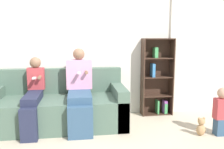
{
  "coord_description": "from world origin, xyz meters",
  "views": [
    {
      "loc": [
        0.06,
        -3.26,
        1.45
      ],
      "look_at": [
        0.61,
        0.62,
        0.82
      ],
      "focal_mm": 38.0,
      "sensor_mm": 36.0,
      "label": 1
    }
  ],
  "objects": [
    {
      "name": "teddy_bear",
      "position": [
        1.83,
        -0.15,
        0.13
      ],
      "size": [
        0.14,
        0.11,
        0.28
      ],
      "color": "tan",
      "rests_on": "ground_plane"
    },
    {
      "name": "curtain_panel",
      "position": [
        2.21,
        1.01,
        1.08
      ],
      "size": [
        0.89,
        0.04,
        2.16
      ],
      "color": "silver",
      "rests_on": "ground_plane"
    },
    {
      "name": "child_seated",
      "position": [
        -0.65,
        0.41,
        0.57
      ],
      "size": [
        0.27,
        0.9,
        1.12
      ],
      "color": "#232842",
      "rests_on": "ground_plane"
    },
    {
      "name": "back_wall",
      "position": [
        0.0,
        1.06,
        1.27
      ],
      "size": [
        10.0,
        0.06,
        2.55
      ],
      "color": "silver",
      "rests_on": "ground_plane"
    },
    {
      "name": "couch",
      "position": [
        -0.28,
        0.56,
        0.3
      ],
      "size": [
        2.15,
        0.93,
        0.9
      ],
      "color": "#4C6656",
      "rests_on": "ground_plane"
    },
    {
      "name": "adult_seated",
      "position": [
        0.06,
        0.46,
        0.65
      ],
      "size": [
        0.42,
        0.87,
        1.26
      ],
      "color": "#335170",
      "rests_on": "ground_plane"
    },
    {
      "name": "bookshelf",
      "position": [
        1.5,
        0.93,
        0.67
      ],
      "size": [
        0.57,
        0.25,
        1.42
      ],
      "color": "#3D281E",
      "rests_on": "ground_plane"
    },
    {
      "name": "ground_plane",
      "position": [
        0.0,
        0.0,
        0.0
      ],
      "size": [
        14.0,
        14.0,
        0.0
      ],
      "primitive_type": "plane",
      "color": "beige"
    },
    {
      "name": "toddler_standing",
      "position": [
        2.13,
        -0.17,
        0.37
      ],
      "size": [
        0.22,
        0.17,
        0.72
      ],
      "color": "#335170",
      "rests_on": "ground_plane"
    }
  ]
}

